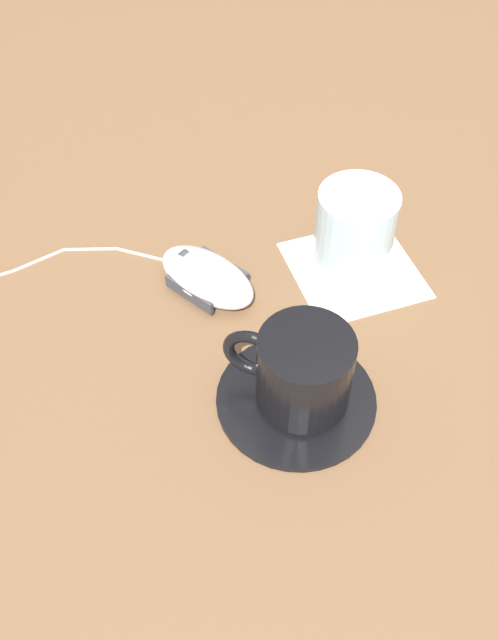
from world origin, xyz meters
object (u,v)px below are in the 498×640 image
object	(u,v)px
coffee_cup	(302,369)
computer_mouse	(207,277)
drinking_glass	(354,232)
saucer	(296,398)

from	to	relation	value
coffee_cup	computer_mouse	size ratio (longest dim) A/B	0.77
computer_mouse	drinking_glass	bearing A→B (deg)	-14.11
drinking_glass	computer_mouse	bearing A→B (deg)	165.89
computer_mouse	coffee_cup	bearing A→B (deg)	-82.99
saucer	drinking_glass	xyz separation A→B (m)	(0.13, 0.12, 0.04)
saucer	drinking_glass	world-z (taller)	drinking_glass
drinking_glass	coffee_cup	bearing A→B (deg)	-135.06
coffee_cup	drinking_glass	bearing A→B (deg)	44.94
saucer	coffee_cup	xyz separation A→B (m)	(0.00, -0.00, 0.04)
saucer	computer_mouse	size ratio (longest dim) A/B	1.14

